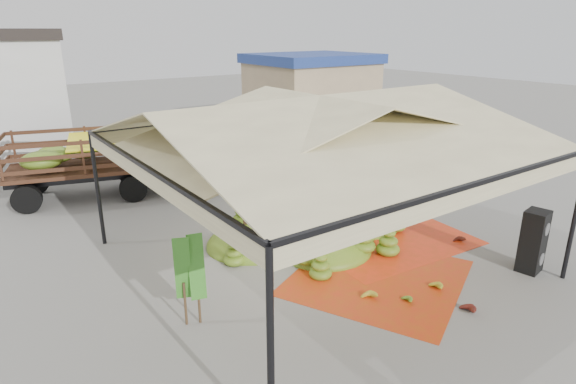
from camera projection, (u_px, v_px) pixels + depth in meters
ground at (317, 259)px, 11.88m from camera, size 90.00×90.00×0.00m
canopy_tent at (319, 127)px, 10.82m from camera, size 8.10×8.10×4.00m
building_tan at (311, 91)px, 26.72m from camera, size 6.30×5.30×4.10m
tarp_left at (378, 277)px, 11.01m from camera, size 4.92×4.84×0.01m
tarp_right at (373, 231)px, 13.51m from camera, size 4.57×4.77×0.01m
banana_heap at (314, 212)px, 13.15m from camera, size 6.43×5.45×1.29m
hand_yellow_a at (434, 285)px, 10.45m from camera, size 0.53×0.45×0.22m
hand_yellow_b at (369, 296)px, 10.06m from camera, size 0.60×0.57×0.21m
hand_red_a at (466, 308)px, 9.60m from camera, size 0.56×0.48×0.23m
hand_red_b at (460, 239)px, 12.77m from camera, size 0.53×0.52×0.19m
hand_green at (405, 299)px, 9.97m from camera, size 0.44×0.38×0.18m
hanging_bunches at (374, 137)px, 12.95m from camera, size 3.24×0.24×0.20m
speaker_stack at (533, 241)px, 11.10m from camera, size 0.62×0.56×1.50m
banana_leaves at (185, 317)px, 9.51m from camera, size 0.96×1.36×3.70m
vendor at (245, 171)px, 16.27m from camera, size 0.70×0.56×1.65m
truck_left at (121, 154)px, 16.20m from camera, size 6.93×3.97×2.25m
truck_right at (296, 127)px, 21.14m from camera, size 6.47×4.27×2.11m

